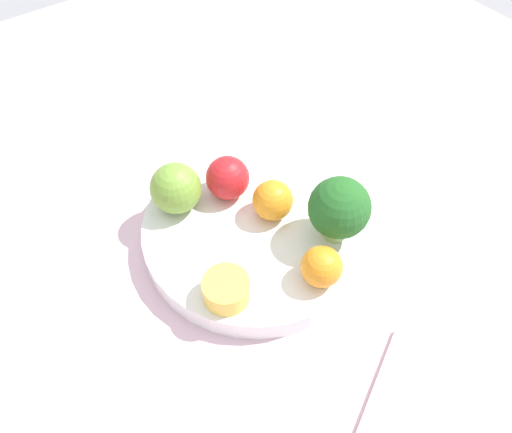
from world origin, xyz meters
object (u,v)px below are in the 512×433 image
at_px(bowl, 256,230).
at_px(orange_back, 275,202).
at_px(orange_front, 322,267).
at_px(small_cup, 226,289).
at_px(broccoli, 339,209).
at_px(napkin, 426,433).
at_px(apple_red, 228,178).
at_px(apple_green, 176,188).

xyz_separation_m(bowl, orange_back, (-0.02, 0.00, 0.03)).
bearing_deg(orange_front, small_cup, -23.27).
xyz_separation_m(bowl, broccoli, (-0.06, 0.06, 0.05)).
height_order(bowl, napkin, bowl).
bearing_deg(broccoli, orange_front, 34.25).
xyz_separation_m(orange_front, small_cup, (0.08, -0.04, -0.01)).
distance_m(bowl, napkin, 0.25).
xyz_separation_m(apple_red, apple_green, (0.05, -0.02, 0.00)).
relative_size(apple_green, napkin, 0.30).
bearing_deg(small_cup, orange_front, 156.73).
distance_m(broccoli, apple_green, 0.17).
height_order(orange_front, napkin, orange_front).
xyz_separation_m(broccoli, apple_red, (0.05, -0.11, -0.02)).
height_order(orange_front, small_cup, orange_front).
relative_size(broccoli, apple_red, 1.56).
xyz_separation_m(broccoli, orange_back, (0.03, -0.06, -0.02)).
distance_m(apple_green, napkin, 0.32).
bearing_deg(bowl, broccoli, 133.18).
height_order(bowl, orange_front, orange_front).
bearing_deg(apple_green, broccoli, 130.61).
xyz_separation_m(broccoli, orange_front, (0.05, 0.03, -0.02)).
distance_m(orange_back, small_cup, 0.11).
bearing_deg(orange_back, napkin, 83.97).
bearing_deg(orange_back, broccoli, 121.47).
height_order(apple_green, napkin, apple_green).
height_order(orange_back, napkin, orange_back).
distance_m(orange_back, napkin, 0.25).
relative_size(apple_green, small_cup, 1.22).
relative_size(orange_back, small_cup, 0.96).
bearing_deg(broccoli, apple_green, -49.39).
bearing_deg(bowl, small_cup, 36.84).
bearing_deg(apple_green, orange_back, 136.47).
relative_size(apple_green, orange_front, 1.36).
height_order(bowl, broccoli, broccoli).
bearing_deg(orange_back, apple_green, -43.53).
distance_m(orange_front, small_cup, 0.09).
height_order(apple_green, orange_front, apple_green).
relative_size(broccoli, apple_green, 1.36).
xyz_separation_m(bowl, apple_red, (-0.00, -0.05, 0.04)).
bearing_deg(apple_red, orange_back, 110.48).
bearing_deg(small_cup, apple_green, -99.21).
bearing_deg(orange_front, broccoli, -145.75).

